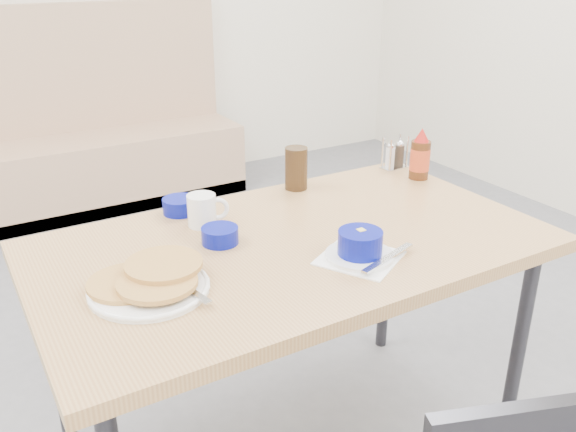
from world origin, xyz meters
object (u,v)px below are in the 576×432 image
dining_table (293,260)px  pancake_plate (150,282)px  creamer_bowl (180,206)px  butter_bowl (220,235)px  grits_setting (360,247)px  syrup_bottle (420,157)px  coffee_mug (203,210)px  booth_bench (86,150)px  condiment_caddy (395,157)px  amber_tumbler (296,168)px

dining_table → pancake_plate: pancake_plate is taller
creamer_bowl → butter_bowl: size_ratio=1.03×
grits_setting → creamer_bowl: size_ratio=2.67×
dining_table → syrup_bottle: syrup_bottle is taller
pancake_plate → coffee_mug: (0.26, 0.28, 0.03)m
syrup_bottle → booth_bench: bearing=105.4°
creamer_bowl → syrup_bottle: size_ratio=0.58×
grits_setting → creamer_bowl: bearing=118.7°
booth_bench → creamer_bowl: size_ratio=18.27×
coffee_mug → syrup_bottle: 0.81m
butter_bowl → condiment_caddy: bearing=17.3°
booth_bench → coffee_mug: booth_bench is taller
dining_table → condiment_caddy: bearing=28.0°
booth_bench → butter_bowl: 2.49m
dining_table → creamer_bowl: bearing=120.3°
dining_table → condiment_caddy: (0.64, 0.34, 0.10)m
pancake_plate → amber_tumbler: bearing=31.9°
creamer_bowl → amber_tumbler: size_ratio=0.73×
butter_bowl → syrup_bottle: 0.83m
pancake_plate → butter_bowl: (0.25, 0.15, 0.00)m
grits_setting → creamer_bowl: (-0.29, 0.53, -0.01)m
dining_table → amber_tumbler: size_ratio=9.84×
booth_bench → grits_setting: booth_bench is taller
dining_table → creamer_bowl: (-0.20, 0.34, 0.08)m
booth_bench → pancake_plate: booth_bench is taller
pancake_plate → creamer_bowl: pancake_plate is taller
coffee_mug → grits_setting: coffee_mug is taller
condiment_caddy → butter_bowl: bearing=-165.7°
dining_table → grits_setting: size_ratio=5.05×
pancake_plate → creamer_bowl: 0.46m
pancake_plate → coffee_mug: coffee_mug is taller
coffee_mug → condiment_caddy: 0.82m
pancake_plate → creamer_bowl: size_ratio=2.77×
dining_table → syrup_bottle: bearing=18.0°
booth_bench → syrup_bottle: bearing=-74.6°
syrup_bottle → dining_table: bearing=-162.0°
coffee_mug → creamer_bowl: size_ratio=1.15×
booth_bench → condiment_caddy: (0.64, -2.19, 0.45)m
dining_table → coffee_mug: coffee_mug is taller
amber_tumbler → coffee_mug: bearing=-162.5°
pancake_plate → amber_tumbler: amber_tumbler is taller
condiment_caddy → grits_setting: bearing=-139.3°
grits_setting → syrup_bottle: 0.68m
coffee_mug → syrup_bottle: (0.81, -0.01, 0.03)m
coffee_mug → grits_setting: size_ratio=0.43×
dining_table → creamer_bowl: creamer_bowl is taller
grits_setting → condiment_caddy: bearing=43.7°
pancake_plate → butter_bowl: bearing=30.7°
grits_setting → dining_table: bearing=115.7°
booth_bench → amber_tumbler: booth_bench is taller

